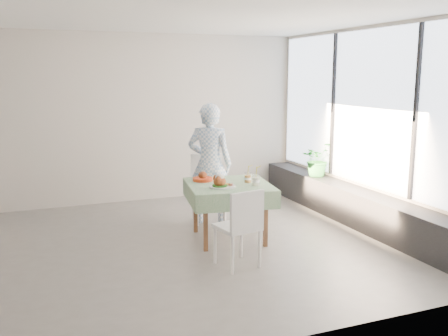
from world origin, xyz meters
name	(u,v)px	position (x,y,z in m)	size (l,w,h in m)	color
floor	(168,247)	(0.00, 0.00, 0.00)	(6.00, 6.00, 0.00)	#64625F
ceiling	(163,15)	(0.00, 0.00, 2.80)	(6.00, 6.00, 0.00)	white
wall_back	(126,119)	(0.00, 2.50, 1.40)	(6.00, 0.02, 2.80)	beige
wall_front	(253,174)	(0.00, -2.50, 1.40)	(6.00, 0.02, 2.80)	beige
wall_right	(371,127)	(3.00, 0.00, 1.40)	(0.02, 5.00, 2.80)	beige
window_pane	(371,109)	(2.97, 0.00, 1.65)	(0.01, 4.80, 2.18)	#D1E0F9
window_ledge	(356,207)	(2.80, 0.00, 0.25)	(0.40, 4.80, 0.50)	black
cafe_table	(229,205)	(0.84, 0.02, 0.46)	(1.19, 1.19, 0.74)	brown
chair_far	(208,201)	(0.87, 0.90, 0.30)	(0.54, 0.54, 0.97)	white
chair_near	(238,242)	(0.58, -0.88, 0.28)	(0.49, 0.49, 0.90)	white
diner	(210,164)	(0.85, 0.80, 0.87)	(0.63, 0.42, 1.74)	#81A5CE
main_dish	(221,183)	(0.66, -0.15, 0.80)	(0.34, 0.34, 0.17)	white
juice_cup_orange	(248,178)	(1.09, 0.00, 0.80)	(0.09, 0.09, 0.26)	white
juice_cup_lemonade	(256,180)	(1.11, -0.19, 0.81)	(0.10, 0.10, 0.29)	white
second_dish	(203,178)	(0.58, 0.32, 0.78)	(0.26, 0.26, 0.13)	#BA3413
potted_plant	(317,159)	(2.80, 1.06, 0.78)	(0.50, 0.43, 0.56)	#2A7E32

